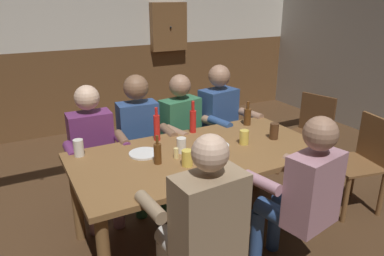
{
  "coord_description": "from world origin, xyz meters",
  "views": [
    {
      "loc": [
        -1.27,
        -2.24,
        1.9
      ],
      "look_at": [
        0.0,
        0.15,
        0.91
      ],
      "focal_mm": 34.17,
      "sensor_mm": 36.0,
      "label": 1
    }
  ],
  "objects_px": {
    "chair_empty_near_left": "(309,133)",
    "pint_glass_4": "(187,158)",
    "bottle_1": "(158,153)",
    "person_4": "(202,223)",
    "plate_0": "(216,146)",
    "person_0": "(94,148)",
    "pint_glass_0": "(244,137)",
    "pint_glass_2": "(79,148)",
    "person_2": "(186,131)",
    "pint_glass_3": "(274,131)",
    "table_candle": "(176,153)",
    "wall_dart_cabinet": "(169,27)",
    "chair_empty_near_right": "(361,161)",
    "person_1": "(141,135)",
    "plate_1": "(144,153)",
    "dining_table": "(200,163)",
    "bottle_2": "(157,127)",
    "person_3": "(222,120)",
    "pint_glass_1": "(181,145)",
    "person_5": "(302,192)",
    "bottle_3": "(193,120)",
    "bottle_0": "(247,116)"
  },
  "relations": [
    {
      "from": "person_4",
      "to": "pint_glass_1",
      "type": "relative_size",
      "value": 10.45
    },
    {
      "from": "pint_glass_4",
      "to": "wall_dart_cabinet",
      "type": "xyz_separation_m",
      "value": [
        1.27,
        3.07,
        0.64
      ]
    },
    {
      "from": "dining_table",
      "to": "person_0",
      "type": "relative_size",
      "value": 1.64
    },
    {
      "from": "chair_empty_near_left",
      "to": "pint_glass_0",
      "type": "distance_m",
      "value": 1.35
    },
    {
      "from": "dining_table",
      "to": "plate_1",
      "type": "relative_size",
      "value": 8.52
    },
    {
      "from": "bottle_1",
      "to": "pint_glass_4",
      "type": "relative_size",
      "value": 1.83
    },
    {
      "from": "table_candle",
      "to": "wall_dart_cabinet",
      "type": "height_order",
      "value": "wall_dart_cabinet"
    },
    {
      "from": "person_2",
      "to": "plate_1",
      "type": "distance_m",
      "value": 0.84
    },
    {
      "from": "person_5",
      "to": "pint_glass_4",
      "type": "relative_size",
      "value": 10.3
    },
    {
      "from": "person_2",
      "to": "pint_glass_1",
      "type": "relative_size",
      "value": 10.05
    },
    {
      "from": "plate_0",
      "to": "person_0",
      "type": "bearing_deg",
      "value": 141.03
    },
    {
      "from": "person_5",
      "to": "chair_empty_near_left",
      "type": "xyz_separation_m",
      "value": [
        1.24,
        1.16,
        -0.19
      ]
    },
    {
      "from": "bottle_1",
      "to": "bottle_3",
      "type": "height_order",
      "value": "bottle_3"
    },
    {
      "from": "plate_1",
      "to": "person_1",
      "type": "bearing_deg",
      "value": 72.4
    },
    {
      "from": "person_1",
      "to": "bottle_0",
      "type": "xyz_separation_m",
      "value": [
        0.92,
        -0.37,
        0.15
      ]
    },
    {
      "from": "person_0",
      "to": "person_2",
      "type": "xyz_separation_m",
      "value": [
        0.9,
        -0.0,
        0.0
      ]
    },
    {
      "from": "plate_0",
      "to": "wall_dart_cabinet",
      "type": "height_order",
      "value": "wall_dart_cabinet"
    },
    {
      "from": "dining_table",
      "to": "bottle_1",
      "type": "distance_m",
      "value": 0.41
    },
    {
      "from": "wall_dart_cabinet",
      "to": "table_candle",
      "type": "bearing_deg",
      "value": -113.8
    },
    {
      "from": "plate_0",
      "to": "pint_glass_0",
      "type": "height_order",
      "value": "pint_glass_0"
    },
    {
      "from": "dining_table",
      "to": "pint_glass_1",
      "type": "relative_size",
      "value": 16.45
    },
    {
      "from": "person_5",
      "to": "plate_1",
      "type": "bearing_deg",
      "value": 119.9
    },
    {
      "from": "bottle_2",
      "to": "chair_empty_near_left",
      "type": "bearing_deg",
      "value": 1.38
    },
    {
      "from": "person_4",
      "to": "plate_0",
      "type": "height_order",
      "value": "person_4"
    },
    {
      "from": "dining_table",
      "to": "bottle_2",
      "type": "bearing_deg",
      "value": 116.48
    },
    {
      "from": "person_3",
      "to": "pint_glass_4",
      "type": "distance_m",
      "value": 1.25
    },
    {
      "from": "bottle_3",
      "to": "pint_glass_1",
      "type": "xyz_separation_m",
      "value": [
        -0.29,
        -0.35,
        -0.05
      ]
    },
    {
      "from": "chair_empty_near_right",
      "to": "person_1",
      "type": "bearing_deg",
      "value": 70.88
    },
    {
      "from": "person_4",
      "to": "person_3",
      "type": "bearing_deg",
      "value": 49.81
    },
    {
      "from": "person_0",
      "to": "person_5",
      "type": "bearing_deg",
      "value": 127.16
    },
    {
      "from": "table_candle",
      "to": "pint_glass_0",
      "type": "xyz_separation_m",
      "value": [
        0.61,
        -0.01,
        0.02
      ]
    },
    {
      "from": "person_4",
      "to": "chair_empty_near_left",
      "type": "height_order",
      "value": "person_4"
    },
    {
      "from": "person_2",
      "to": "chair_empty_near_right",
      "type": "height_order",
      "value": "person_2"
    },
    {
      "from": "plate_1",
      "to": "pint_glass_3",
      "type": "relative_size",
      "value": 1.69
    },
    {
      "from": "person_4",
      "to": "bottle_2",
      "type": "height_order",
      "value": "person_4"
    },
    {
      "from": "person_3",
      "to": "table_candle",
      "type": "relative_size",
      "value": 15.59
    },
    {
      "from": "dining_table",
      "to": "person_4",
      "type": "height_order",
      "value": "person_4"
    },
    {
      "from": "person_5",
      "to": "chair_empty_near_right",
      "type": "height_order",
      "value": "person_5"
    },
    {
      "from": "plate_0",
      "to": "bottle_1",
      "type": "bearing_deg",
      "value": -172.63
    },
    {
      "from": "bottle_1",
      "to": "pint_glass_4",
      "type": "height_order",
      "value": "bottle_1"
    },
    {
      "from": "chair_empty_near_left",
      "to": "table_candle",
      "type": "bearing_deg",
      "value": 88.58
    },
    {
      "from": "plate_0",
      "to": "person_5",
      "type": "bearing_deg",
      "value": -74.77
    },
    {
      "from": "person_2",
      "to": "person_3",
      "type": "height_order",
      "value": "person_3"
    },
    {
      "from": "pint_glass_0",
      "to": "pint_glass_2",
      "type": "distance_m",
      "value": 1.3
    },
    {
      "from": "dining_table",
      "to": "pint_glass_4",
      "type": "xyz_separation_m",
      "value": [
        -0.2,
        -0.16,
        0.15
      ]
    },
    {
      "from": "dining_table",
      "to": "person_2",
      "type": "distance_m",
      "value": 0.75
    },
    {
      "from": "person_2",
      "to": "pint_glass_3",
      "type": "xyz_separation_m",
      "value": [
        0.45,
        -0.75,
        0.16
      ]
    },
    {
      "from": "person_4",
      "to": "plate_0",
      "type": "bearing_deg",
      "value": 49.68
    },
    {
      "from": "person_1",
      "to": "pint_glass_4",
      "type": "bearing_deg",
      "value": 95.69
    },
    {
      "from": "chair_empty_near_left",
      "to": "pint_glass_4",
      "type": "bearing_deg",
      "value": 93.12
    }
  ]
}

